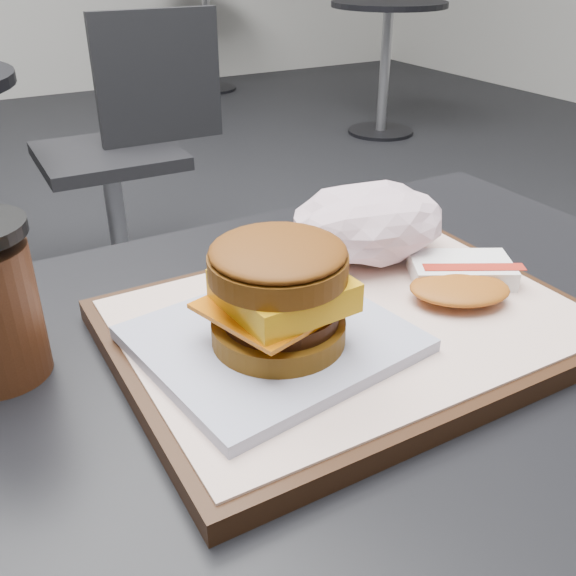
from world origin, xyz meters
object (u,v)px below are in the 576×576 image
at_px(crumpled_wrapper, 370,223).
at_px(neighbor_chair, 127,137).
at_px(customer_table, 341,514).
at_px(serving_tray, 350,326).
at_px(hash_brown, 460,278).
at_px(breakfast_sandwich, 277,304).

bearing_deg(crumpled_wrapper, neighbor_chair, 82.57).
relative_size(customer_table, neighbor_chair, 0.91).
bearing_deg(neighbor_chair, serving_tray, -99.82).
height_order(hash_brown, neighbor_chair, neighbor_chair).
bearing_deg(crumpled_wrapper, breakfast_sandwich, -147.39).
bearing_deg(hash_brown, crumpled_wrapper, 106.98).
bearing_deg(crumpled_wrapper, serving_tray, -132.76).
xyz_separation_m(breakfast_sandwich, crumpled_wrapper, (0.16, 0.10, -0.01)).
xyz_separation_m(customer_table, breakfast_sandwich, (-0.06, 0.01, 0.24)).
distance_m(serving_tray, crumpled_wrapper, 0.13).
xyz_separation_m(serving_tray, breakfast_sandwich, (-0.08, -0.01, 0.05)).
distance_m(breakfast_sandwich, crumpled_wrapper, 0.19).
bearing_deg(neighbor_chair, breakfast_sandwich, -102.31).
bearing_deg(breakfast_sandwich, crumpled_wrapper, 32.61).
height_order(hash_brown, crumpled_wrapper, crumpled_wrapper).
bearing_deg(crumpled_wrapper, customer_table, -131.07).
relative_size(serving_tray, breakfast_sandwich, 1.80).
relative_size(hash_brown, crumpled_wrapper, 0.88).
height_order(customer_table, crumpled_wrapper, crumpled_wrapper).
height_order(serving_tray, crumpled_wrapper, crumpled_wrapper).
bearing_deg(customer_table, serving_tray, 57.00).
height_order(serving_tray, hash_brown, hash_brown).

